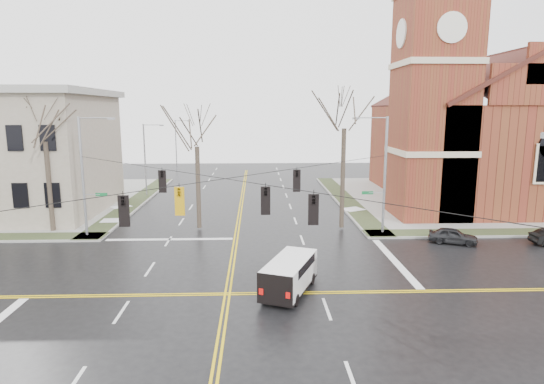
{
  "coord_description": "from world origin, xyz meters",
  "views": [
    {
      "loc": [
        1.57,
        -22.82,
        9.64
      ],
      "look_at": [
        2.58,
        6.0,
        4.41
      ],
      "focal_mm": 30.0,
      "sensor_mm": 36.0,
      "label": 1
    }
  ],
  "objects_px": {
    "church": "(476,121)",
    "streetlight_north_b": "(177,144)",
    "signal_pole_ne": "(383,172)",
    "tree_ne": "(344,122)",
    "cargo_van": "(291,272)",
    "tree_nw_near": "(197,141)",
    "signal_pole_nw": "(85,173)",
    "tree_nw_far": "(45,135)",
    "streetlight_north_a": "(146,157)",
    "parked_car_a": "(453,236)"
  },
  "relations": [
    {
      "from": "church",
      "to": "streetlight_north_b",
      "type": "distance_m",
      "value": 42.53
    },
    {
      "from": "signal_pole_ne",
      "to": "tree_ne",
      "type": "relative_size",
      "value": 0.75
    },
    {
      "from": "signal_pole_ne",
      "to": "tree_ne",
      "type": "bearing_deg",
      "value": 149.86
    },
    {
      "from": "cargo_van",
      "to": "tree_nw_near",
      "type": "distance_m",
      "value": 15.86
    },
    {
      "from": "signal_pole_nw",
      "to": "tree_nw_far",
      "type": "height_order",
      "value": "tree_nw_far"
    },
    {
      "from": "signal_pole_ne",
      "to": "streetlight_north_b",
      "type": "bearing_deg",
      "value": 121.05
    },
    {
      "from": "signal_pole_ne",
      "to": "streetlight_north_a",
      "type": "distance_m",
      "value": 27.48
    },
    {
      "from": "tree_nw_far",
      "to": "tree_nw_near",
      "type": "bearing_deg",
      "value": 2.55
    },
    {
      "from": "church",
      "to": "streetlight_north_a",
      "type": "xyz_separation_m",
      "value": [
        -35.42,
        3.22,
        -3.97
      ]
    },
    {
      "from": "cargo_van",
      "to": "parked_car_a",
      "type": "distance_m",
      "value": 15.12
    },
    {
      "from": "cargo_van",
      "to": "parked_car_a",
      "type": "xyz_separation_m",
      "value": [
        12.53,
        8.44,
        -0.49
      ]
    },
    {
      "from": "cargo_van",
      "to": "tree_nw_far",
      "type": "bearing_deg",
      "value": 167.04
    },
    {
      "from": "signal_pole_ne",
      "to": "cargo_van",
      "type": "height_order",
      "value": "signal_pole_ne"
    },
    {
      "from": "signal_pole_nw",
      "to": "streetlight_north_b",
      "type": "relative_size",
      "value": 1.12
    },
    {
      "from": "tree_nw_far",
      "to": "church",
      "type": "bearing_deg",
      "value": 16.79
    },
    {
      "from": "tree_nw_near",
      "to": "signal_pole_nw",
      "type": "bearing_deg",
      "value": -166.97
    },
    {
      "from": "signal_pole_nw",
      "to": "cargo_van",
      "type": "relative_size",
      "value": 1.77
    },
    {
      "from": "signal_pole_nw",
      "to": "parked_car_a",
      "type": "xyz_separation_m",
      "value": [
        27.24,
        -2.77,
        -4.37
      ]
    },
    {
      "from": "signal_pole_nw",
      "to": "parked_car_a",
      "type": "relative_size",
      "value": 2.65
    },
    {
      "from": "tree_nw_far",
      "to": "cargo_van",
      "type": "bearing_deg",
      "value": -34.91
    },
    {
      "from": "signal_pole_nw",
      "to": "parked_car_a",
      "type": "distance_m",
      "value": 27.72
    },
    {
      "from": "tree_nw_near",
      "to": "tree_ne",
      "type": "height_order",
      "value": "tree_ne"
    },
    {
      "from": "signal_pole_ne",
      "to": "parked_car_a",
      "type": "height_order",
      "value": "signal_pole_ne"
    },
    {
      "from": "church",
      "to": "streetlight_north_b",
      "type": "relative_size",
      "value": 3.44
    },
    {
      "from": "signal_pole_nw",
      "to": "tree_nw_near",
      "type": "relative_size",
      "value": 0.91
    },
    {
      "from": "church",
      "to": "tree_nw_near",
      "type": "height_order",
      "value": "church"
    },
    {
      "from": "streetlight_north_b",
      "to": "tree_nw_far",
      "type": "bearing_deg",
      "value": -96.52
    },
    {
      "from": "signal_pole_ne",
      "to": "signal_pole_nw",
      "type": "height_order",
      "value": "same"
    },
    {
      "from": "tree_ne",
      "to": "church",
      "type": "bearing_deg",
      "value": 35.72
    },
    {
      "from": "signal_pole_nw",
      "to": "streetlight_north_a",
      "type": "height_order",
      "value": "signal_pole_nw"
    },
    {
      "from": "parked_car_a",
      "to": "tree_ne",
      "type": "distance_m",
      "value": 11.83
    },
    {
      "from": "streetlight_north_b",
      "to": "parked_car_a",
      "type": "relative_size",
      "value": 2.35
    },
    {
      "from": "tree_nw_near",
      "to": "signal_pole_ne",
      "type": "bearing_deg",
      "value": -7.5
    },
    {
      "from": "signal_pole_nw",
      "to": "streetlight_north_b",
      "type": "height_order",
      "value": "signal_pole_nw"
    },
    {
      "from": "tree_nw_far",
      "to": "tree_nw_near",
      "type": "height_order",
      "value": "tree_nw_far"
    },
    {
      "from": "parked_car_a",
      "to": "church",
      "type": "bearing_deg",
      "value": -6.77
    },
    {
      "from": "tree_ne",
      "to": "tree_nw_far",
      "type": "bearing_deg",
      "value": -179.43
    },
    {
      "from": "church",
      "to": "signal_pole_ne",
      "type": "height_order",
      "value": "church"
    },
    {
      "from": "signal_pole_ne",
      "to": "streetlight_north_b",
      "type": "height_order",
      "value": "signal_pole_ne"
    },
    {
      "from": "streetlight_north_b",
      "to": "tree_ne",
      "type": "height_order",
      "value": "tree_ne"
    },
    {
      "from": "tree_nw_near",
      "to": "tree_ne",
      "type": "relative_size",
      "value": 0.82
    },
    {
      "from": "signal_pole_nw",
      "to": "tree_nw_far",
      "type": "relative_size",
      "value": 0.85
    },
    {
      "from": "streetlight_north_b",
      "to": "tree_nw_near",
      "type": "height_order",
      "value": "tree_nw_near"
    },
    {
      "from": "streetlight_north_a",
      "to": "parked_car_a",
      "type": "bearing_deg",
      "value": -35.96
    },
    {
      "from": "church",
      "to": "tree_nw_near",
      "type": "bearing_deg",
      "value": -157.79
    },
    {
      "from": "church",
      "to": "tree_ne",
      "type": "distance_m",
      "value": 19.99
    },
    {
      "from": "signal_pole_ne",
      "to": "streetlight_north_b",
      "type": "xyz_separation_m",
      "value": [
        -21.97,
        36.5,
        -0.48
      ]
    },
    {
      "from": "cargo_van",
      "to": "tree_nw_near",
      "type": "relative_size",
      "value": 0.51
    },
    {
      "from": "cargo_van",
      "to": "tree_nw_near",
      "type": "xyz_separation_m",
      "value": [
        -6.49,
        13.11,
        6.12
      ]
    },
    {
      "from": "streetlight_north_b",
      "to": "tree_nw_near",
      "type": "xyz_separation_m",
      "value": [
        7.55,
        -34.6,
        2.72
      ]
    }
  ]
}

